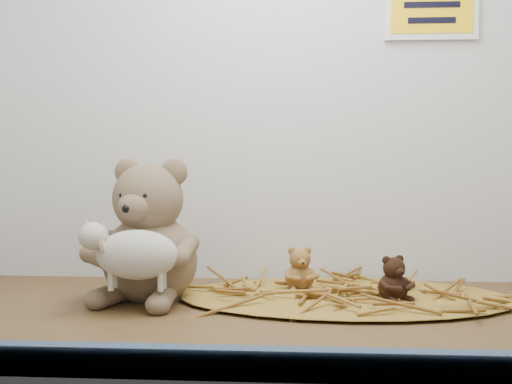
# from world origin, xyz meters

# --- Properties ---
(alcove_shell) EXTENTS (1.20, 0.60, 0.90)m
(alcove_shell) POSITION_xyz_m (0.00, 0.09, 0.45)
(alcove_shell) COLOR #3C2B14
(alcove_shell) RESTS_ON ground
(front_rail) EXTENTS (1.19, 0.02, 0.04)m
(front_rail) POSITION_xyz_m (0.00, -0.29, 0.02)
(front_rail) COLOR #334561
(front_rail) RESTS_ON shelf_floor
(straw_bed) EXTENTS (0.59, 0.35, 0.01)m
(straw_bed) POSITION_xyz_m (0.12, 0.12, 0.01)
(straw_bed) COLOR brown
(straw_bed) RESTS_ON shelf_floor
(main_teddy) EXTENTS (0.25, 0.25, 0.25)m
(main_teddy) POSITION_xyz_m (-0.22, 0.09, 0.13)
(main_teddy) COLOR brown
(main_teddy) RESTS_ON shelf_floor
(toy_lamb) EXTENTS (0.18, 0.11, 0.11)m
(toy_lamb) POSITION_xyz_m (-0.22, 0.01, 0.10)
(toy_lamb) COLOR beige
(toy_lamb) RESTS_ON main_teddy
(mini_teddy_tan) EXTENTS (0.08, 0.08, 0.08)m
(mini_teddy_tan) POSITION_xyz_m (0.04, 0.16, 0.05)
(mini_teddy_tan) COLOR brown
(mini_teddy_tan) RESTS_ON straw_bed
(mini_teddy_brown) EXTENTS (0.09, 0.09, 0.08)m
(mini_teddy_brown) POSITION_xyz_m (0.20, 0.09, 0.05)
(mini_teddy_brown) COLOR black
(mini_teddy_brown) RESTS_ON straw_bed
(wall_sign) EXTENTS (0.16, 0.01, 0.11)m
(wall_sign) POSITION_xyz_m (0.30, 0.29, 0.55)
(wall_sign) COLOR #E6B40B
(wall_sign) RESTS_ON back_wall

